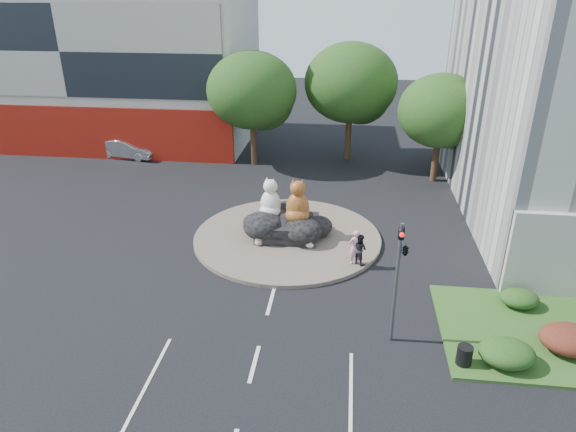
# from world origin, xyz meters

# --- Properties ---
(ground) EXTENTS (120.00, 120.00, 0.00)m
(ground) POSITION_xyz_m (0.00, 0.00, 0.00)
(ground) COLOR black
(ground) RESTS_ON ground
(roundabout_island) EXTENTS (10.00, 10.00, 0.20)m
(roundabout_island) POSITION_xyz_m (0.00, 10.00, 0.10)
(roundabout_island) COLOR brown
(roundabout_island) RESTS_ON ground
(rock_plinth) EXTENTS (3.20, 2.60, 0.90)m
(rock_plinth) POSITION_xyz_m (0.00, 10.00, 0.65)
(rock_plinth) COLOR black
(rock_plinth) RESTS_ON roundabout_island
(shophouse_block) EXTENTS (25.20, 12.30, 17.40)m
(shophouse_block) POSITION_xyz_m (-18.00, 27.91, 6.18)
(shophouse_block) COLOR #B9B2A7
(shophouse_block) RESTS_ON ground
(grass_verge) EXTENTS (10.00, 6.00, 0.12)m
(grass_verge) POSITION_xyz_m (12.00, 3.00, 0.06)
(grass_verge) COLOR #30531B
(grass_verge) RESTS_ON ground
(tree_left) EXTENTS (6.46, 6.46, 8.27)m
(tree_left) POSITION_xyz_m (-3.93, 22.06, 5.25)
(tree_left) COLOR #382314
(tree_left) RESTS_ON ground
(tree_mid) EXTENTS (6.84, 6.84, 8.76)m
(tree_mid) POSITION_xyz_m (3.07, 24.06, 5.56)
(tree_mid) COLOR #382314
(tree_mid) RESTS_ON ground
(tree_right) EXTENTS (5.70, 5.70, 7.30)m
(tree_right) POSITION_xyz_m (9.07, 20.06, 4.63)
(tree_right) COLOR #382314
(tree_right) RESTS_ON ground
(hedge_near_green) EXTENTS (2.00, 1.60, 0.90)m
(hedge_near_green) POSITION_xyz_m (9.00, 1.00, 0.57)
(hedge_near_green) COLOR #183E13
(hedge_near_green) RESTS_ON grass_verge
(hedge_red) EXTENTS (2.20, 1.76, 0.99)m
(hedge_red) POSITION_xyz_m (11.50, 2.00, 0.61)
(hedge_red) COLOR #4A1713
(hedge_red) RESTS_ON grass_verge
(hedge_back_green) EXTENTS (1.60, 1.28, 0.72)m
(hedge_back_green) POSITION_xyz_m (10.50, 4.80, 0.48)
(hedge_back_green) COLOR #183E13
(hedge_back_green) RESTS_ON grass_verge
(traffic_light) EXTENTS (0.44, 1.24, 5.00)m
(traffic_light) POSITION_xyz_m (5.10, 2.00, 3.62)
(traffic_light) COLOR #595B60
(traffic_light) RESTS_ON ground
(street_lamp) EXTENTS (2.34, 0.22, 8.06)m
(street_lamp) POSITION_xyz_m (12.82, 8.00, 4.55)
(street_lamp) COLOR #595B60
(street_lamp) RESTS_ON ground
(cat_white) EXTENTS (1.72, 1.65, 2.22)m
(cat_white) POSITION_xyz_m (-0.94, 10.40, 2.21)
(cat_white) COLOR silver
(cat_white) RESTS_ON rock_plinth
(cat_tabby) EXTENTS (1.45, 1.27, 2.37)m
(cat_tabby) POSITION_xyz_m (0.55, 10.01, 2.28)
(cat_tabby) COLOR #B67525
(cat_tabby) RESTS_ON rock_plinth
(kitten_calico) EXTENTS (0.50, 0.43, 0.81)m
(kitten_calico) POSITION_xyz_m (-1.34, 8.77, 0.61)
(kitten_calico) COLOR silver
(kitten_calico) RESTS_ON roundabout_island
(kitten_white) EXTENTS (0.68, 0.66, 0.88)m
(kitten_white) POSITION_xyz_m (1.31, 8.87, 0.64)
(kitten_white) COLOR silver
(kitten_white) RESTS_ON roundabout_island
(pedestrian_pink) EXTENTS (0.76, 0.64, 1.77)m
(pedestrian_pink) POSITION_xyz_m (3.58, 7.43, 1.08)
(pedestrian_pink) COLOR pink
(pedestrian_pink) RESTS_ON roundabout_island
(pedestrian_dark) EXTENTS (0.95, 0.94, 1.55)m
(pedestrian_dark) POSITION_xyz_m (3.80, 7.47, 0.97)
(pedestrian_dark) COLOR black
(pedestrian_dark) RESTS_ON roundabout_island
(parked_car) EXTENTS (4.80, 2.29, 1.52)m
(parked_car) POSITION_xyz_m (-14.08, 22.37, 0.76)
(parked_car) COLOR #999DA0
(parked_car) RESTS_ON ground
(litter_bin) EXTENTS (0.74, 0.74, 0.74)m
(litter_bin) POSITION_xyz_m (7.50, 0.80, 0.49)
(litter_bin) COLOR black
(litter_bin) RESTS_ON grass_verge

